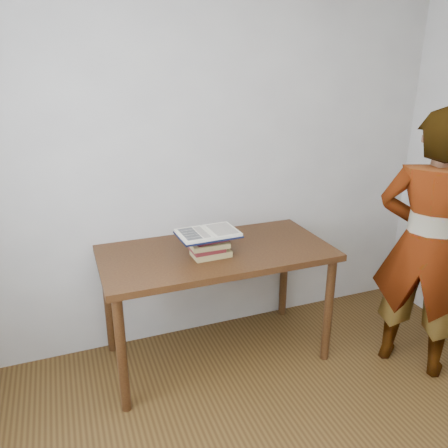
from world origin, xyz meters
name	(u,v)px	position (x,y,z in m)	size (l,w,h in m)	color
room_shell	(365,167)	(-0.08, 0.01, 1.63)	(3.54, 3.54, 2.62)	#A6A39D
desk	(216,263)	(-0.08, 1.38, 0.70)	(1.49, 0.75, 0.80)	#472D11
book_stack	(209,246)	(-0.15, 1.31, 0.86)	(0.25, 0.19, 0.13)	#97874E
open_book	(208,233)	(-0.15, 1.33, 0.94)	(0.39, 0.28, 0.03)	black
reader	(426,246)	(1.12, 0.83, 0.86)	(0.63, 0.41, 1.72)	tan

